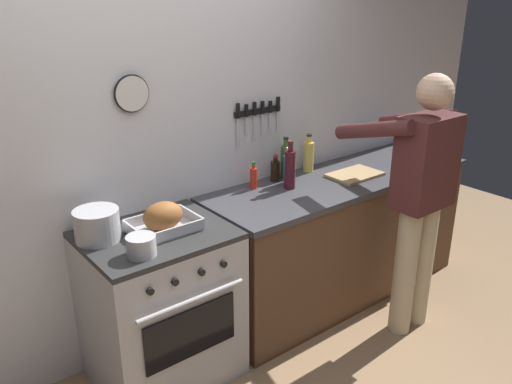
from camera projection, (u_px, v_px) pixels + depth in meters
name	position (u px, v px, depth m)	size (l,w,h in m)	color
wall_back	(155.00, 138.00, 3.00)	(6.00, 0.13, 2.60)	silver
counter_block	(338.00, 236.00, 3.74)	(2.03, 0.65, 0.90)	brown
stove	(161.00, 306.00, 2.92)	(0.76, 0.67, 0.90)	#BCBCC1
person_cook	(420.00, 191.00, 3.19)	(0.51, 0.63, 1.66)	#C6B793
roasting_pan	(163.00, 219.00, 2.76)	(0.35, 0.26, 0.16)	#B7B7BC
stock_pot	(97.00, 225.00, 2.65)	(0.23, 0.23, 0.16)	#B7B7BC
saucepan	(141.00, 246.00, 2.51)	(0.14, 0.14, 0.10)	#B7B7BC
cutting_board	(355.00, 175.00, 3.59)	(0.36, 0.24, 0.02)	tan
bottle_cooking_oil	(308.00, 156.00, 3.65)	(0.07, 0.07, 0.27)	gold
bottle_olive_oil	(285.00, 161.00, 3.51)	(0.07, 0.07, 0.29)	#385623
bottle_wine_red	(290.00, 169.00, 3.33)	(0.07, 0.07, 0.31)	#47141E
bottle_dish_soap	(289.00, 169.00, 3.43)	(0.07, 0.07, 0.24)	#338CCC
bottle_hot_sauce	(254.00, 178.00, 3.35)	(0.04, 0.04, 0.18)	red
bottle_soy_sauce	(275.00, 170.00, 3.48)	(0.06, 0.06, 0.18)	black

